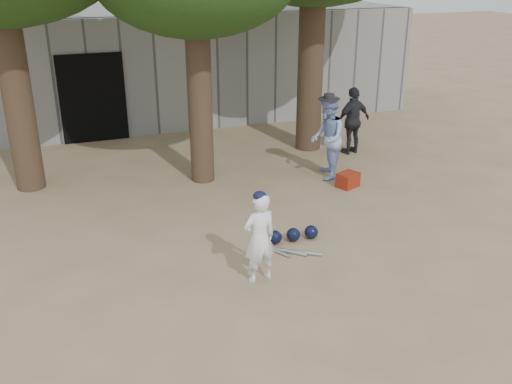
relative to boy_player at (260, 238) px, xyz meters
name	(u,v)px	position (x,y,z in m)	size (l,w,h in m)	color
ground	(241,283)	(-0.28, 0.00, -0.68)	(70.00, 70.00, 0.00)	#937C5E
boy_player	(260,238)	(0.00, 0.00, 0.00)	(0.49, 0.32, 1.36)	white
spectator_blue	(327,138)	(2.80, 3.42, 0.19)	(0.84, 0.65, 1.73)	#8EA4DB
spectator_dark	(353,121)	(4.13, 4.68, 0.12)	(0.93, 0.39, 1.59)	#222327
red_bag	(348,180)	(2.98, 2.77, -0.53)	(0.42, 0.32, 0.30)	maroon
back_building	(125,63)	(-0.28, 10.34, 0.82)	(16.00, 5.24, 3.00)	gray
helmet_row	(293,235)	(0.96, 0.95, -0.56)	(0.87, 0.26, 0.23)	black
bat_pile	(286,251)	(0.69, 0.63, -0.65)	(0.87, 0.79, 0.06)	#AFB0B6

